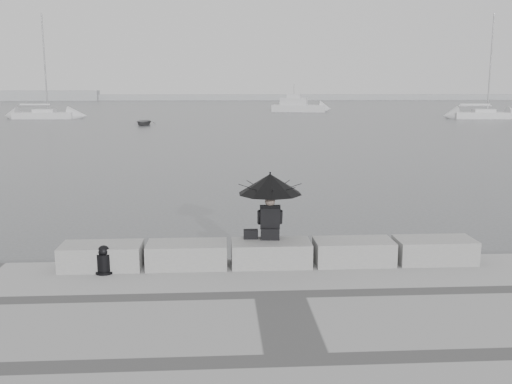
{
  "coord_description": "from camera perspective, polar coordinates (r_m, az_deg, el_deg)",
  "views": [
    {
      "loc": [
        -0.99,
        -11.57,
        4.11
      ],
      "look_at": [
        -0.09,
        3.0,
        1.38
      ],
      "focal_mm": 40.0,
      "sensor_mm": 36.0,
      "label": 1
    }
  ],
  "objects": [
    {
      "name": "stone_block_right",
      "position": [
        11.92,
        9.72,
        -5.92
      ],
      "size": [
        1.6,
        0.8,
        0.5
      ],
      "primitive_type": "cube",
      "color": "gray",
      "rests_on": "promenade"
    },
    {
      "name": "stone_block_centre",
      "position": [
        11.66,
        1.51,
        -6.15
      ],
      "size": [
        1.6,
        0.8,
        0.5
      ],
      "primitive_type": "cube",
      "color": "gray",
      "rests_on": "promenade"
    },
    {
      "name": "sailboat_left",
      "position": [
        77.27,
        -20.4,
        7.28
      ],
      "size": [
        7.4,
        2.5,
        12.9
      ],
      "rotation": [
        0.0,
        0.0,
        -0.01
      ],
      "color": "#B9B9BC",
      "rests_on": "ground"
    },
    {
      "name": "stone_block_left",
      "position": [
        11.64,
        -6.91,
        -6.26
      ],
      "size": [
        1.6,
        0.8,
        0.5
      ],
      "primitive_type": "cube",
      "color": "gray",
      "rests_on": "promenade"
    },
    {
      "name": "motor_cruiser",
      "position": [
        91.74,
        4.33,
        8.56
      ],
      "size": [
        8.82,
        5.0,
        4.5
      ],
      "rotation": [
        0.0,
        0.0,
        -0.28
      ],
      "color": "#B9B9BC",
      "rests_on": "ground"
    },
    {
      "name": "stone_block_far_left",
      "position": [
        11.86,
        -15.18,
        -6.23
      ],
      "size": [
        1.6,
        0.8,
        0.5
      ],
      "primitive_type": "cube",
      "color": "gray",
      "rests_on": "promenade"
    },
    {
      "name": "sailboat_right",
      "position": [
        78.19,
        21.77,
        7.22
      ],
      "size": [
        7.59,
        3.02,
        12.9
      ],
      "rotation": [
        0.0,
        0.0,
        -0.08
      ],
      "color": "#B9B9BC",
      "rests_on": "ground"
    },
    {
      "name": "mooring_bollard",
      "position": [
        11.54,
        -14.94,
        -6.77
      ],
      "size": [
        0.36,
        0.36,
        0.57
      ],
      "color": "black",
      "rests_on": "promenade"
    },
    {
      "name": "distant_landmass",
      "position": [
        166.27,
        -6.08,
        9.43
      ],
      "size": [
        180.0,
        8.0,
        2.8
      ],
      "color": "#949799",
      "rests_on": "ground"
    },
    {
      "name": "dinghy",
      "position": [
        61.84,
        -11.17,
        6.85
      ],
      "size": [
        3.41,
        1.48,
        0.57
      ],
      "primitive_type": "imported",
      "rotation": [
        0.0,
        0.0,
        0.01
      ],
      "color": "slate",
      "rests_on": "ground"
    },
    {
      "name": "stone_block_far_right",
      "position": [
        12.42,
        17.42,
        -5.6
      ],
      "size": [
        1.6,
        0.8,
        0.5
      ],
      "primitive_type": "cube",
      "color": "gray",
      "rests_on": "promenade"
    },
    {
      "name": "ground",
      "position": [
        12.32,
        1.31,
        -8.89
      ],
      "size": [
        360.0,
        360.0,
        0.0
      ],
      "primitive_type": "plane",
      "color": "#434548",
      "rests_on": "ground"
    },
    {
      "name": "bag",
      "position": [
        11.78,
        -0.53,
        -4.24
      ],
      "size": [
        0.29,
        0.17,
        0.19
      ],
      "primitive_type": "cube",
      "color": "black",
      "rests_on": "stone_block_centre"
    },
    {
      "name": "seated_person",
      "position": [
        11.59,
        1.42,
        0.24
      ],
      "size": [
        1.32,
        1.32,
        1.39
      ],
      "rotation": [
        0.0,
        0.0,
        -0.06
      ],
      "color": "black",
      "rests_on": "stone_block_centre"
    }
  ]
}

